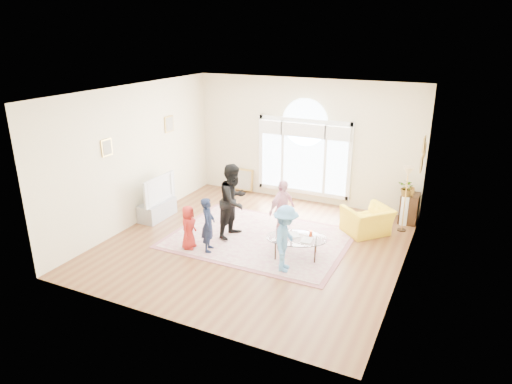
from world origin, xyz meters
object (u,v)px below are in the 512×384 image
at_px(area_rug, 259,238).
at_px(television, 156,189).
at_px(coffee_table, 296,238).
at_px(tv_console, 157,210).
at_px(armchair, 367,221).

relative_size(area_rug, television, 3.19).
xyz_separation_m(television, coffee_table, (3.74, -0.44, -0.34)).
bearing_deg(coffee_table, tv_console, 157.56).
distance_m(coffee_table, armchair, 2.00).
bearing_deg(coffee_table, area_rug, 141.46).
relative_size(coffee_table, armchair, 1.45).
distance_m(area_rug, tv_console, 2.73).
bearing_deg(television, armchair, 14.91).
distance_m(television, armchair, 4.96).
height_order(tv_console, coffee_table, coffee_table).
bearing_deg(coffee_table, television, 157.55).
height_order(television, armchair, television).
xyz_separation_m(television, armchair, (4.78, 1.27, -0.43)).
bearing_deg(television, area_rug, -0.22).
bearing_deg(tv_console, armchair, 14.89).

